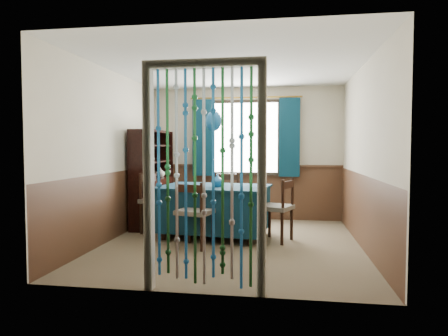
% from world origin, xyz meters
% --- Properties ---
extents(floor, '(4.00, 4.00, 0.00)m').
position_xyz_m(floor, '(0.00, 0.00, 0.00)').
color(floor, brown).
rests_on(floor, ground).
extents(ceiling, '(4.00, 4.00, 0.00)m').
position_xyz_m(ceiling, '(0.00, 0.00, 2.50)').
color(ceiling, silver).
rests_on(ceiling, ground).
extents(wall_back, '(3.60, 0.00, 3.60)m').
position_xyz_m(wall_back, '(0.00, 2.00, 1.25)').
color(wall_back, beige).
rests_on(wall_back, ground).
extents(wall_front, '(3.60, 0.00, 3.60)m').
position_xyz_m(wall_front, '(0.00, -2.00, 1.25)').
color(wall_front, beige).
rests_on(wall_front, ground).
extents(wall_left, '(0.00, 4.00, 4.00)m').
position_xyz_m(wall_left, '(-1.80, 0.00, 1.25)').
color(wall_left, beige).
rests_on(wall_left, ground).
extents(wall_right, '(0.00, 4.00, 4.00)m').
position_xyz_m(wall_right, '(1.80, 0.00, 1.25)').
color(wall_right, beige).
rests_on(wall_right, ground).
extents(wainscot_back, '(3.60, 0.00, 3.60)m').
position_xyz_m(wainscot_back, '(0.00, 1.99, 0.50)').
color(wainscot_back, '#472B1B').
rests_on(wainscot_back, ground).
extents(wainscot_front, '(3.60, 0.00, 3.60)m').
position_xyz_m(wainscot_front, '(0.00, -1.99, 0.50)').
color(wainscot_front, '#472B1B').
rests_on(wainscot_front, ground).
extents(wainscot_left, '(0.00, 4.00, 4.00)m').
position_xyz_m(wainscot_left, '(-1.79, 0.00, 0.50)').
color(wainscot_left, '#472B1B').
rests_on(wainscot_left, ground).
extents(wainscot_right, '(0.00, 4.00, 4.00)m').
position_xyz_m(wainscot_right, '(1.79, 0.00, 0.50)').
color(wainscot_right, '#472B1B').
rests_on(wainscot_right, ground).
extents(window, '(1.32, 0.12, 1.42)m').
position_xyz_m(window, '(0.00, 1.95, 1.55)').
color(window, black).
rests_on(window, wall_back).
extents(doorway, '(1.16, 0.12, 2.18)m').
position_xyz_m(doorway, '(0.00, -1.94, 1.05)').
color(doorway, silver).
rests_on(doorway, ground).
extents(dining_table, '(1.75, 1.31, 0.78)m').
position_xyz_m(dining_table, '(-0.33, 0.36, 0.45)').
color(dining_table, '#0B2839').
rests_on(dining_table, floor).
extents(chair_near, '(0.54, 0.53, 0.91)m').
position_xyz_m(chair_near, '(-0.47, -0.33, 0.48)').
color(chair_near, black).
rests_on(chair_near, floor).
extents(chair_far, '(0.52, 0.50, 0.94)m').
position_xyz_m(chair_far, '(-0.24, 1.10, 0.50)').
color(chair_far, black).
rests_on(chair_far, floor).
extents(chair_left, '(0.57, 0.58, 0.97)m').
position_xyz_m(chair_left, '(-1.28, 0.52, 0.51)').
color(chair_left, black).
rests_on(chair_left, floor).
extents(chair_right, '(0.57, 0.58, 0.92)m').
position_xyz_m(chair_right, '(0.64, 0.23, 0.49)').
color(chair_right, black).
rests_on(chair_right, floor).
extents(sideboard, '(0.50, 1.29, 1.66)m').
position_xyz_m(sideboard, '(-1.56, 1.09, 0.58)').
color(sideboard, black).
rests_on(sideboard, floor).
extents(pendant_lamp, '(0.24, 0.24, 0.88)m').
position_xyz_m(pendant_lamp, '(-0.33, 0.36, 1.77)').
color(pendant_lamp, olive).
rests_on(pendant_lamp, ceiling).
extents(vase_table, '(0.22, 0.22, 0.17)m').
position_xyz_m(vase_table, '(-0.26, 0.28, 0.87)').
color(vase_table, '#135187').
rests_on(vase_table, dining_table).
extents(bowl_shelf, '(0.21, 0.21, 0.05)m').
position_xyz_m(bowl_shelf, '(-1.50, 0.83, 1.16)').
color(bowl_shelf, beige).
rests_on(bowl_shelf, sideboard).
extents(vase_sideboard, '(0.18, 0.18, 0.19)m').
position_xyz_m(vase_sideboard, '(-1.50, 1.39, 0.92)').
color(vase_sideboard, beige).
rests_on(vase_sideboard, sideboard).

